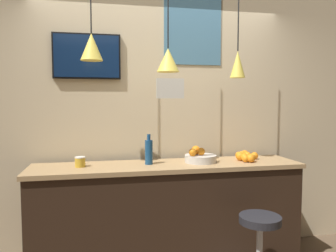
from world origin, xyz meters
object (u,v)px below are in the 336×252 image
object	(u,v)px
fruit_bowl	(200,157)
mounted_tv	(87,56)
juice_bottle	(149,152)
spread_jar	(80,162)
bar_stool	(260,241)

from	to	relation	value
fruit_bowl	mounted_tv	world-z (taller)	mounted_tv
fruit_bowl	juice_bottle	distance (m)	0.49
spread_jar	mounted_tv	distance (m)	1.01
bar_stool	mounted_tv	world-z (taller)	mounted_tv
bar_stool	mounted_tv	size ratio (longest dim) A/B	1.01
mounted_tv	fruit_bowl	bearing A→B (deg)	-17.10
bar_stool	mounted_tv	bearing A→B (deg)	146.86
fruit_bowl	mounted_tv	bearing A→B (deg)	162.90
bar_stool	spread_jar	xyz separation A→B (m)	(-1.43, 0.57, 0.60)
spread_jar	mounted_tv	xyz separation A→B (m)	(0.06, 0.32, 0.96)
spread_jar	bar_stool	bearing A→B (deg)	-21.87
fruit_bowl	spread_jar	size ratio (longest dim) A/B	3.28
bar_stool	spread_jar	bearing A→B (deg)	158.13
spread_jar	juice_bottle	bearing A→B (deg)	0.00
juice_bottle	spread_jar	world-z (taller)	juice_bottle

